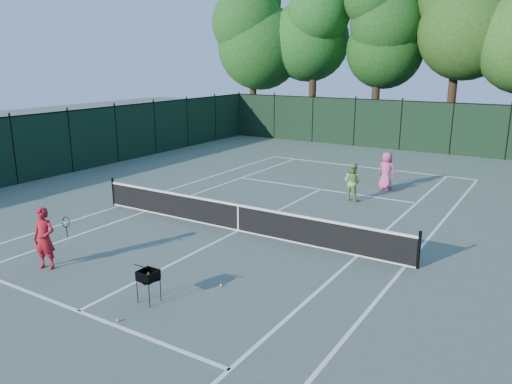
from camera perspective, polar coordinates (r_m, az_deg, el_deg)
The scene contains 22 objects.
ground at distance 16.43m, azimuth -2.03°, elevation -4.44°, with size 90.00×90.00×0.00m, color #4D5E51.
sideline_doubles_left at distance 19.88m, azimuth -15.27°, elevation -1.52°, with size 0.10×23.77×0.01m, color white.
sideline_doubles_right at distance 14.30m, azimuth 16.72°, elevation -8.08°, with size 0.10×23.77×0.01m, color white.
sideline_singles_left at distance 18.93m, azimuth -12.43°, elevation -2.16°, with size 0.10×23.77×0.01m, color white.
sideline_singles_right at distance 14.67m, azimuth 11.54°, elevation -7.15°, with size 0.10×23.77×0.01m, color white.
baseline_far at distance 26.77m, azimuth 12.32°, elevation 2.81°, with size 10.97×0.10×0.01m, color white.
service_line_near at distance 12.10m, azimuth -19.64°, elevation -12.69°, with size 8.23×0.10×0.01m, color white.
service_line_far at distance 21.80m, azimuth 7.39°, elevation 0.32°, with size 8.23×0.10×0.01m, color white.
center_service_line at distance 16.43m, azimuth -2.03°, elevation -4.43°, with size 0.10×12.80×0.01m, color white.
tennis_net at distance 16.28m, azimuth -2.05°, elevation -2.86°, with size 11.69×0.09×1.06m.
fence_far at distance 32.29m, azimuth 16.21°, elevation 7.27°, with size 24.00×0.05×3.00m, color black.
fence_left at distance 24.67m, azimuth -25.95°, elevation 4.19°, with size 0.05×36.00×3.00m, color black.
tree_0 at distance 40.71m, azimuth -0.36°, elevation 18.68°, with size 6.40×6.40×13.14m.
tree_1 at distance 38.78m, azimuth 6.71°, elevation 19.57°, with size 6.80×6.80×13.98m.
tree_2 at distance 36.64m, azimuth 13.96°, elevation 18.03°, with size 6.00×6.00×12.40m.
tree_3 at distance 35.96m, azimuth 22.40°, elevation 19.50°, with size 7.00×7.00×14.45m.
coach at distance 14.41m, azimuth -23.01°, elevation -4.92°, with size 0.81×0.83×1.68m.
player_pink at distance 22.18m, azimuth 14.68°, elevation 2.36°, with size 0.88×0.66×1.63m.
player_green at distance 20.13m, azimuth 10.95°, elevation 1.18°, with size 0.81×0.67×1.53m.
ball_hopper at distance 11.80m, azimuth -12.23°, elevation -9.33°, with size 0.51×0.51×0.78m.
loose_ball_near_cart at distance 11.40m, azimuth -15.52°, elevation -13.95°, with size 0.07×0.07×0.07m, color #BFCE2A.
loose_ball_midcourt at distance 12.57m, azimuth -4.01°, elevation -10.57°, with size 0.07×0.07×0.07m, color yellow.
Camera 1 is at (8.69, -12.85, 5.42)m, focal length 35.00 mm.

